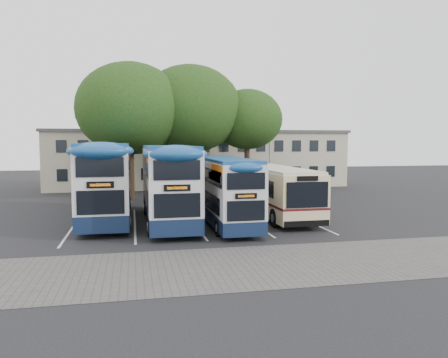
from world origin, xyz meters
TOP-DOWN VIEW (x-y plane):
  - ground at (0.00, 0.00)m, footprint 120.00×120.00m
  - paving_strip at (-2.00, -5.00)m, footprint 40.00×6.00m
  - bay_lines at (-3.75, 5.00)m, footprint 14.12×11.00m
  - depot_building at (0.00, 26.99)m, footprint 32.40×8.40m
  - lamp_post at (6.00, 19.97)m, footprint 0.25×1.05m
  - tree_left at (-7.43, 16.28)m, footprint 9.05×9.05m
  - tree_mid at (-2.21, 17.53)m, footprint 9.15×9.15m
  - tree_right at (3.08, 17.67)m, footprint 6.48×6.48m
  - bus_dd_left at (-8.90, 6.59)m, footprint 2.80×11.55m
  - bus_dd_mid at (-5.26, 4.96)m, footprint 2.72×11.23m
  - bus_dd_right at (-1.98, 3.61)m, footprint 2.31×9.52m
  - bus_single at (1.88, 6.03)m, footprint 2.77×10.89m

SIDE VIEW (x-z plane):
  - ground at x=0.00m, z-range 0.00..0.00m
  - paving_strip at x=-2.00m, z-range 0.00..0.01m
  - bay_lines at x=-3.75m, z-range 0.00..0.01m
  - bus_single at x=1.88m, z-range 0.22..3.46m
  - bus_dd_right at x=-1.98m, z-range 0.20..4.17m
  - bus_dd_mid at x=-5.26m, z-range 0.24..4.92m
  - bus_dd_left at x=-8.90m, z-range 0.25..5.06m
  - depot_building at x=0.00m, z-range 0.05..6.25m
  - lamp_post at x=6.00m, z-range 0.55..9.61m
  - tree_right at x=3.08m, z-range 2.09..11.84m
  - tree_left at x=-7.43m, z-range 1.91..13.46m
  - tree_mid at x=-2.21m, z-range 1.96..13.69m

